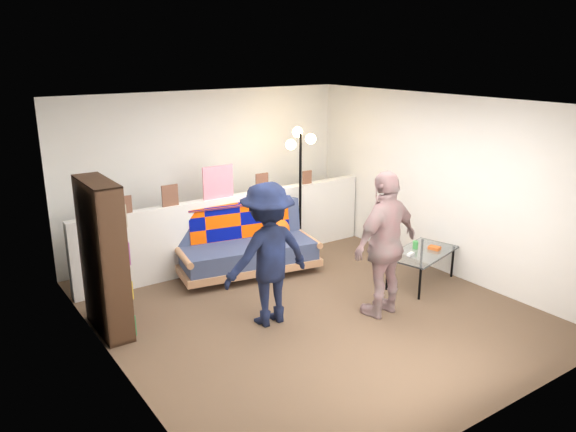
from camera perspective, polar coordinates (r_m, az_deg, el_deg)
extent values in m
plane|color=brown|center=(6.74, 1.96, -9.40)|extent=(5.00, 5.00, 0.00)
cube|color=silver|center=(8.38, -8.20, 4.36)|extent=(4.50, 0.10, 2.40)
cube|color=silver|center=(5.34, -17.75, -3.39)|extent=(0.10, 5.00, 2.40)
cube|color=silver|center=(7.82, 15.45, 3.04)|extent=(0.10, 5.00, 2.40)
cube|color=white|center=(6.08, 2.18, 11.38)|extent=(4.50, 5.00, 0.10)
cube|color=silver|center=(7.96, -5.73, -1.42)|extent=(4.45, 0.15, 1.00)
cube|color=brown|center=(7.20, -16.27, 1.10)|extent=(0.18, 0.02, 0.22)
cube|color=brown|center=(7.40, -11.90, 2.05)|extent=(0.22, 0.02, 0.28)
cube|color=white|center=(7.66, -7.12, 3.44)|extent=(0.45, 0.02, 0.45)
cube|color=brown|center=(8.02, -2.66, 3.45)|extent=(0.20, 0.02, 0.26)
cube|color=brown|center=(8.47, 1.94, 3.95)|extent=(0.16, 0.02, 0.20)
cube|color=tan|center=(7.71, -4.12, -4.78)|extent=(2.01, 1.17, 0.10)
cube|color=#384465|center=(7.60, -4.02, -3.71)|extent=(1.89, 1.00, 0.24)
cube|color=#384465|center=(7.84, -5.02, -0.80)|extent=(1.81, 0.55, 0.56)
cylinder|color=tan|center=(7.38, -10.71, -3.96)|extent=(0.24, 0.85, 0.09)
cylinder|color=tan|center=(7.95, 1.90, -2.14)|extent=(0.24, 0.85, 0.09)
cube|color=#050F80|center=(7.77, -4.82, -0.96)|extent=(1.44, 0.35, 0.52)
cube|color=#050F80|center=(7.81, -5.20, 1.26)|extent=(1.47, 0.50, 0.03)
sphere|color=#D34D12|center=(7.67, -0.92, -1.36)|extent=(0.30, 0.30, 0.30)
cube|color=#331D11|center=(6.21, -19.38, -4.28)|extent=(0.02, 0.84, 1.68)
cube|color=#331D11|center=(5.87, -17.05, -5.26)|extent=(0.28, 0.02, 1.68)
cube|color=#331D11|center=(6.62, -19.27, -2.99)|extent=(0.28, 0.02, 1.68)
cube|color=#331D11|center=(6.01, -18.94, 3.36)|extent=(0.28, 0.84, 0.02)
cube|color=#331D11|center=(6.57, -17.58, -10.78)|extent=(0.28, 0.84, 0.04)
cube|color=#331D11|center=(6.39, -17.91, -7.35)|extent=(0.28, 0.80, 0.02)
cube|color=#331D11|center=(6.24, -18.23, -4.06)|extent=(0.28, 0.80, 0.02)
cube|color=#331D11|center=(6.12, -18.56, -0.63)|extent=(0.28, 0.80, 0.02)
cube|color=red|center=(6.50, -17.55, -9.43)|extent=(0.21, 0.78, 0.28)
cube|color=#276FAD|center=(6.33, -17.87, -6.08)|extent=(0.21, 0.78, 0.26)
cube|color=gold|center=(6.20, -18.19, -2.74)|extent=(0.21, 0.78, 0.28)
cube|color=#308448|center=(6.09, -18.52, 0.74)|extent=(0.21, 0.78, 0.26)
cylinder|color=black|center=(7.08, 13.25, -6.70)|extent=(0.04, 0.04, 0.41)
cylinder|color=black|center=(7.87, 16.36, -4.53)|extent=(0.04, 0.04, 0.41)
cylinder|color=black|center=(7.27, 10.05, -5.86)|extent=(0.04, 0.04, 0.41)
cylinder|color=black|center=(8.04, 13.41, -3.84)|extent=(0.04, 0.04, 0.41)
cube|color=silver|center=(7.48, 13.44, -3.63)|extent=(1.15, 0.82, 0.02)
cube|color=silver|center=(7.32, 12.36, -3.80)|extent=(0.13, 0.08, 0.03)
cube|color=orange|center=(7.60, 14.65, -3.16)|extent=(0.14, 0.17, 0.04)
cylinder|color=green|center=(7.55, 12.81, -2.88)|extent=(0.09, 0.09, 0.10)
cylinder|color=black|center=(8.47, 1.21, -3.69)|extent=(0.28, 0.28, 0.03)
cylinder|color=black|center=(8.20, 1.25, 2.14)|extent=(0.04, 0.04, 1.81)
sphere|color=#FFC672|center=(8.04, 0.30, 7.26)|extent=(0.15, 0.15, 0.15)
sphere|color=#FFC672|center=(8.09, 2.33, 7.84)|extent=(0.15, 0.15, 0.15)
sphere|color=#FFC672|center=(8.15, 0.97, 8.52)|extent=(0.15, 0.15, 0.15)
imported|color=black|center=(6.14, -2.08, -3.91)|extent=(1.04, 0.61, 1.61)
imported|color=tan|center=(6.41, 9.89, -2.85)|extent=(1.04, 0.54, 1.69)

